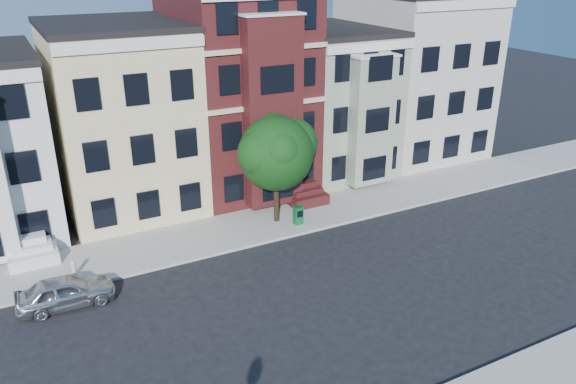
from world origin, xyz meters
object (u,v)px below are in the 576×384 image
street_tree (276,158)px  parked_car (66,292)px  newspaper_box (298,215)px  fire_hydrant (74,270)px

street_tree → parked_car: (-11.20, -2.92, -3.08)m
newspaper_box → fire_hydrant: (-11.45, -0.07, -0.19)m
parked_car → newspaper_box: bearing=-79.4°
newspaper_box → street_tree: bearing=135.9°
parked_car → newspaper_box: size_ratio=3.86×
street_tree → newspaper_box: bearing=-46.0°
newspaper_box → fire_hydrant: 11.46m
fire_hydrant → street_tree: bearing=5.1°
street_tree → parked_car: street_tree is taller
parked_car → fire_hydrant: parked_car is taller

